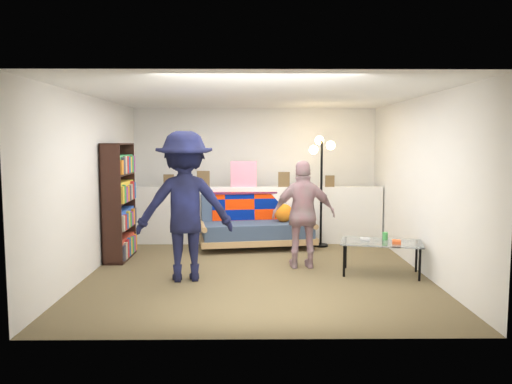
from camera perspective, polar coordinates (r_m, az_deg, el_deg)
ground at (r=7.08m, az=0.03°, el=-8.81°), size 5.00×5.00×0.00m
room_shell at (r=7.32m, az=-0.01°, el=4.90°), size 4.60×5.05×2.45m
half_wall_ledge at (r=8.75m, az=-0.10°, el=-2.67°), size 4.45×0.15×1.00m
ledge_decor at (r=8.65m, az=-1.59°, el=1.74°), size 2.97×0.02×0.45m
futon_sofa at (r=8.45m, az=0.14°, el=-3.79°), size 2.02×1.18×0.82m
bookshelf at (r=7.85m, az=-15.40°, el=-1.48°), size 0.29×0.88×1.76m
coffee_table at (r=6.94m, az=14.18°, el=-5.76°), size 1.17×0.81×0.55m
floor_lamp at (r=8.53m, az=7.45°, el=2.70°), size 0.44×0.37×1.88m
person_left at (r=6.46m, az=-8.13°, el=-1.62°), size 1.34×0.92×1.92m
person_right at (r=7.06m, az=5.46°, el=-2.58°), size 0.91×0.40×1.52m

